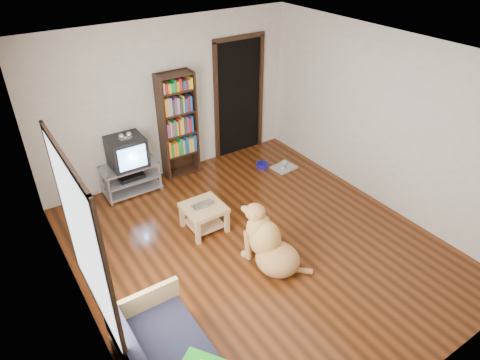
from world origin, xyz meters
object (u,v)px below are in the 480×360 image
tv_stand (131,177)px  grey_rag (284,167)px  dog (269,245)px  dog_bowl (262,165)px  laptop (205,206)px  crt_tv (126,151)px  coffee_table (204,213)px  bookshelf (178,120)px

tv_stand → grey_rag: bearing=-17.3°
dog → dog_bowl: bearing=55.6°
laptop → crt_tv: crt_tv is taller
tv_stand → coffee_table: 1.59m
crt_tv → dog: bearing=-72.6°
bookshelf → coffee_table: 1.82m
laptop → grey_rag: 2.21m
laptop → crt_tv: bearing=106.4°
laptop → crt_tv: (-0.50, 1.57, 0.33)m
dog_bowl → dog: dog is taller
dog_bowl → grey_rag: dog_bowl is taller
laptop → tv_stand: tv_stand is taller
crt_tv → dog_bowl: bearing=-14.1°
grey_rag → bookshelf: 2.07m
tv_stand → dog: dog is taller
tv_stand → bookshelf: (0.95, 0.09, 0.73)m
grey_rag → tv_stand: bearing=162.7°
dog_bowl → bookshelf: (-1.29, 0.63, 0.96)m
tv_stand → coffee_table: size_ratio=1.64×
tv_stand → dog: (0.83, -2.61, 0.05)m
tv_stand → bookshelf: 1.20m
crt_tv → bookshelf: bearing=4.3°
tv_stand → crt_tv: (0.00, 0.02, 0.47)m
grey_rag → dog: 2.52m
dog_bowl → crt_tv: 2.42m
grey_rag → bookshelf: (-1.59, 0.88, 0.99)m
laptop → dog: bearing=-74.3°
crt_tv → bookshelf: (0.95, 0.07, 0.26)m
laptop → dog: dog is taller
grey_rag → dog: size_ratio=0.42×
crt_tv → tv_stand: bearing=-90.0°
grey_rag → crt_tv: crt_tv is taller
tv_stand → coffee_table: bearing=-71.7°
bookshelf → coffee_table: bearing=-105.6°
crt_tv → bookshelf: size_ratio=0.32×
crt_tv → dog: 2.79m
grey_rag → laptop: bearing=-159.8°
dog_bowl → coffee_table: bearing=-150.9°
dog → grey_rag: bearing=46.6°
dog_bowl → crt_tv: crt_tv is taller
tv_stand → crt_tv: size_ratio=1.55×
grey_rag → tv_stand: 2.68m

